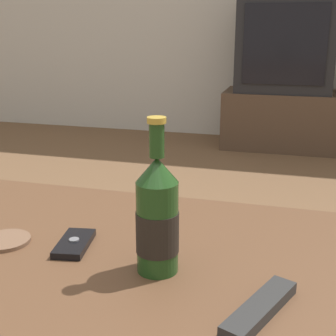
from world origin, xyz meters
The scene contains 7 objects.
coffee_table centered at (0.00, 0.00, 0.39)m, with size 1.33×0.63×0.45m.
tv_stand centered at (0.23, 2.72, 0.21)m, with size 0.83×0.45×0.42m.
television centered at (0.23, 2.72, 0.75)m, with size 0.67×0.42×0.68m.
beer_bottle centered at (0.12, -0.06, 0.55)m, with size 0.08×0.08×0.28m.
cell_phone centered at (-0.06, -0.02, 0.46)m, with size 0.08×0.13×0.02m.
remote_control centered at (0.32, -0.15, 0.46)m, with size 0.11×0.18×0.02m.
coaster centered at (-0.21, -0.04, 0.45)m, with size 0.10×0.10×0.01m.
Camera 1 is at (0.35, -0.79, 0.87)m, focal length 50.00 mm.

